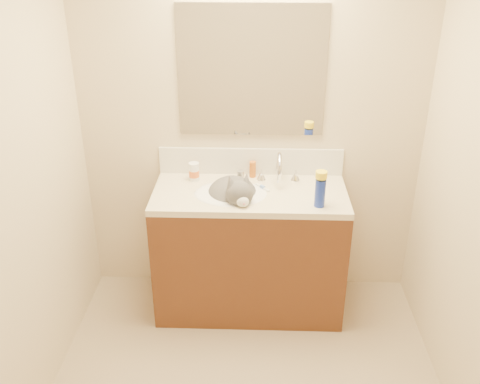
# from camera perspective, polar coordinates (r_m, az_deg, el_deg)

# --- Properties ---
(room_shell) EXTENTS (2.24, 2.54, 2.52)m
(room_shell) POSITION_cam_1_polar(r_m,az_deg,el_deg) (2.15, 0.74, 3.48)
(room_shell) COLOR beige
(room_shell) RESTS_ON ground
(vanity_cabinet) EXTENTS (1.20, 0.55, 0.82)m
(vanity_cabinet) POSITION_cam_1_polar(r_m,az_deg,el_deg) (3.52, 1.01, -6.51)
(vanity_cabinet) COLOR #4F2915
(vanity_cabinet) RESTS_ON ground
(counter_slab) EXTENTS (1.20, 0.55, 0.04)m
(counter_slab) POSITION_cam_1_polar(r_m,az_deg,el_deg) (3.31, 1.07, -0.25)
(counter_slab) COLOR beige
(counter_slab) RESTS_ON vanity_cabinet
(basin) EXTENTS (0.45, 0.36, 0.14)m
(basin) POSITION_cam_1_polar(r_m,az_deg,el_deg) (3.31, -1.03, -1.22)
(basin) COLOR white
(basin) RESTS_ON vanity_cabinet
(faucet) EXTENTS (0.28, 0.20, 0.21)m
(faucet) POSITION_cam_1_polar(r_m,az_deg,el_deg) (3.39, 4.17, 2.34)
(faucet) COLOR silver
(faucet) RESTS_ON counter_slab
(cat) EXTENTS (0.43, 0.48, 0.34)m
(cat) POSITION_cam_1_polar(r_m,az_deg,el_deg) (3.30, -0.65, -0.40)
(cat) COLOR #4A4749
(cat) RESTS_ON basin
(backsplash) EXTENTS (1.20, 0.02, 0.18)m
(backsplash) POSITION_cam_1_polar(r_m,az_deg,el_deg) (3.50, 1.16, 3.29)
(backsplash) COLOR silver
(backsplash) RESTS_ON counter_slab
(mirror) EXTENTS (0.90, 0.02, 0.80)m
(mirror) POSITION_cam_1_polar(r_m,az_deg,el_deg) (3.32, 1.26, 12.71)
(mirror) COLOR white
(mirror) RESTS_ON room_shell
(pill_bottle) EXTENTS (0.08, 0.08, 0.12)m
(pill_bottle) POSITION_cam_1_polar(r_m,az_deg,el_deg) (3.44, -4.92, 2.19)
(pill_bottle) COLOR white
(pill_bottle) RESTS_ON counter_slab
(pill_label) EXTENTS (0.08, 0.08, 0.04)m
(pill_label) POSITION_cam_1_polar(r_m,az_deg,el_deg) (3.44, -4.92, 1.99)
(pill_label) COLOR orange
(pill_label) RESTS_ON pill_bottle
(silver_jar) EXTENTS (0.05, 0.05, 0.05)m
(silver_jar) POSITION_cam_1_polar(r_m,az_deg,el_deg) (3.46, 0.04, 1.88)
(silver_jar) COLOR #B7B7BC
(silver_jar) RESTS_ON counter_slab
(amber_bottle) EXTENTS (0.06, 0.06, 0.11)m
(amber_bottle) POSITION_cam_1_polar(r_m,az_deg,el_deg) (3.48, 1.36, 2.43)
(amber_bottle) COLOR #C36016
(amber_bottle) RESTS_ON counter_slab
(toothbrush) EXTENTS (0.09, 0.11, 0.01)m
(toothbrush) POSITION_cam_1_polar(r_m,az_deg,el_deg) (3.34, 2.41, 0.49)
(toothbrush) COLOR white
(toothbrush) RESTS_ON counter_slab
(toothbrush_head) EXTENTS (0.03, 0.04, 0.02)m
(toothbrush_head) POSITION_cam_1_polar(r_m,az_deg,el_deg) (3.34, 2.41, 0.55)
(toothbrush_head) COLOR #698DDF
(toothbrush_head) RESTS_ON counter_slab
(spray_can) EXTENTS (0.06, 0.06, 0.17)m
(spray_can) POSITION_cam_1_polar(r_m,az_deg,el_deg) (3.13, 8.53, -0.11)
(spray_can) COLOR #172DA5
(spray_can) RESTS_ON counter_slab
(spray_cap) EXTENTS (0.07, 0.07, 0.04)m
(spray_cap) POSITION_cam_1_polar(r_m,az_deg,el_deg) (3.08, 8.68, 1.83)
(spray_cap) COLOR yellow
(spray_cap) RESTS_ON spray_can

